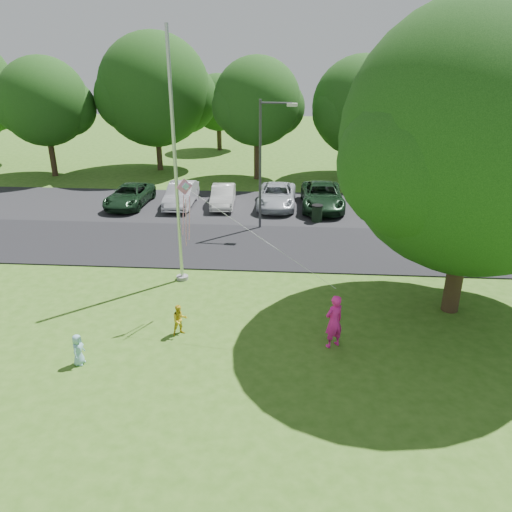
# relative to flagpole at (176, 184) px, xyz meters

# --- Properties ---
(ground) EXTENTS (120.00, 120.00, 0.00)m
(ground) POSITION_rel_flagpole_xyz_m (3.50, -5.00, -4.17)
(ground) COLOR #346119
(ground) RESTS_ON ground
(park_road) EXTENTS (60.00, 6.00, 0.06)m
(park_road) POSITION_rel_flagpole_xyz_m (3.50, 4.00, -4.14)
(park_road) COLOR black
(park_road) RESTS_ON ground
(parking_strip) EXTENTS (42.00, 7.00, 0.06)m
(parking_strip) POSITION_rel_flagpole_xyz_m (3.50, 10.50, -4.14)
(parking_strip) COLOR black
(parking_strip) RESTS_ON ground
(flagpole) EXTENTS (0.50, 0.50, 10.00)m
(flagpole) POSITION_rel_flagpole_xyz_m (0.00, 0.00, 0.00)
(flagpole) COLOR #B7BABF
(flagpole) RESTS_ON ground
(street_lamp) EXTENTS (1.92, 0.31, 6.81)m
(street_lamp) POSITION_rel_flagpole_xyz_m (3.16, 6.74, -0.08)
(street_lamp) COLOR #3F3F44
(street_lamp) RESTS_ON ground
(trash_can) EXTENTS (0.64, 0.64, 1.02)m
(trash_can) POSITION_rel_flagpole_xyz_m (6.04, 8.00, -3.65)
(trash_can) COLOR black
(trash_can) RESTS_ON ground
(big_tree) EXTENTS (9.73, 9.17, 11.00)m
(big_tree) POSITION_rel_flagpole_xyz_m (10.57, -2.00, 2.02)
(big_tree) COLOR #332316
(big_tree) RESTS_ON ground
(tree_row) EXTENTS (64.35, 11.94, 10.88)m
(tree_row) POSITION_rel_flagpole_xyz_m (5.09, 19.23, 1.55)
(tree_row) COLOR #332316
(tree_row) RESTS_ON ground
(horizon_trees) EXTENTS (77.46, 7.20, 7.02)m
(horizon_trees) POSITION_rel_flagpole_xyz_m (7.56, 28.88, 0.14)
(horizon_trees) COLOR #332316
(horizon_trees) RESTS_ON ground
(parked_cars) EXTENTS (20.22, 5.46, 1.49)m
(parked_cars) POSITION_rel_flagpole_xyz_m (3.47, 10.54, -3.42)
(parked_cars) COLOR black
(parked_cars) RESTS_ON ground
(woman) EXTENTS (0.82, 0.75, 1.87)m
(woman) POSITION_rel_flagpole_xyz_m (6.07, -4.74, -3.23)
(woman) COLOR #F12099
(woman) RESTS_ON ground
(child_yellow) EXTENTS (0.68, 0.64, 1.12)m
(child_yellow) POSITION_rel_flagpole_xyz_m (0.86, -4.37, -3.61)
(child_yellow) COLOR gold
(child_yellow) RESTS_ON ground
(child_blue) EXTENTS (0.39, 0.54, 1.04)m
(child_blue) POSITION_rel_flagpole_xyz_m (-1.92, -6.34, -3.65)
(child_blue) COLOR #87C2D0
(child_blue) RESTS_ON ground
(kite) EXTENTS (5.39, 2.25, 2.99)m
(kite) POSITION_rel_flagpole_xyz_m (1.05, -2.80, 0.16)
(kite) COLOR pink
(kite) RESTS_ON ground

